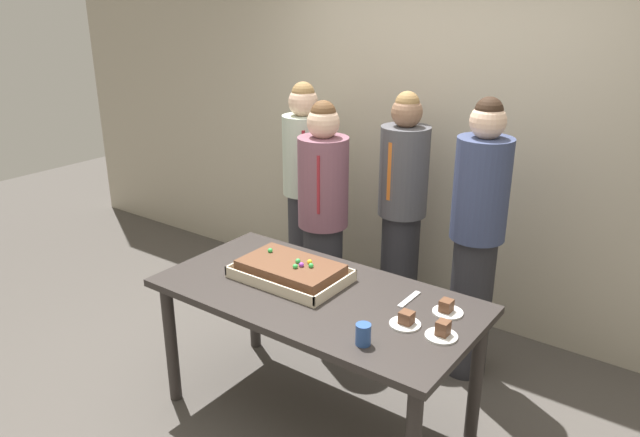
{
  "coord_description": "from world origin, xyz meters",
  "views": [
    {
      "loc": [
        1.68,
        -2.28,
        2.26
      ],
      "look_at": [
        -0.08,
        0.15,
        1.14
      ],
      "focal_mm": 33.98,
      "sensor_mm": 36.0,
      "label": 1
    }
  ],
  "objects_px": {
    "party_table": "(316,309)",
    "person_serving_front": "(477,238)",
    "drink_cup_nearest": "(363,334)",
    "plated_slice_near_right": "(406,321)",
    "person_far_right_suit": "(323,220)",
    "sheet_cake": "(291,271)",
    "person_striped_tie_right": "(402,212)",
    "plated_slice_far_left": "(447,309)",
    "cake_server_utensil": "(409,299)",
    "plated_slice_near_left": "(442,332)",
    "person_green_shirt_behind": "(304,192)"
  },
  "relations": [
    {
      "from": "party_table",
      "to": "plated_slice_near_left",
      "type": "bearing_deg",
      "value": -1.12
    },
    {
      "from": "plated_slice_near_right",
      "to": "person_green_shirt_behind",
      "type": "xyz_separation_m",
      "value": [
        -1.43,
        1.08,
        0.09
      ]
    },
    {
      "from": "plated_slice_near_right",
      "to": "person_far_right_suit",
      "type": "bearing_deg",
      "value": 143.35
    },
    {
      "from": "plated_slice_near_right",
      "to": "person_striped_tie_right",
      "type": "distance_m",
      "value": 1.33
    },
    {
      "from": "sheet_cake",
      "to": "plated_slice_near_right",
      "type": "bearing_deg",
      "value": -5.22
    },
    {
      "from": "party_table",
      "to": "plated_slice_far_left",
      "type": "relative_size",
      "value": 11.41
    },
    {
      "from": "plated_slice_near_left",
      "to": "person_far_right_suit",
      "type": "height_order",
      "value": "person_far_right_suit"
    },
    {
      "from": "sheet_cake",
      "to": "person_far_right_suit",
      "type": "xyz_separation_m",
      "value": [
        -0.29,
        0.7,
        0.02
      ]
    },
    {
      "from": "plated_slice_near_right",
      "to": "person_serving_front",
      "type": "bearing_deg",
      "value": 92.81
    },
    {
      "from": "drink_cup_nearest",
      "to": "person_far_right_suit",
      "type": "xyz_separation_m",
      "value": [
        -0.96,
        1.03,
        0.02
      ]
    },
    {
      "from": "sheet_cake",
      "to": "person_striped_tie_right",
      "type": "relative_size",
      "value": 0.36
    },
    {
      "from": "plated_slice_near_right",
      "to": "plated_slice_far_left",
      "type": "bearing_deg",
      "value": 63.9
    },
    {
      "from": "party_table",
      "to": "plated_slice_near_left",
      "type": "distance_m",
      "value": 0.73
    },
    {
      "from": "cake_server_utensil",
      "to": "person_far_right_suit",
      "type": "relative_size",
      "value": 0.12
    },
    {
      "from": "cake_server_utensil",
      "to": "person_striped_tie_right",
      "type": "bearing_deg",
      "value": 121.0
    },
    {
      "from": "plated_slice_near_left",
      "to": "party_table",
      "type": "bearing_deg",
      "value": 178.88
    },
    {
      "from": "plated_slice_near_left",
      "to": "plated_slice_near_right",
      "type": "relative_size",
      "value": 1.0
    },
    {
      "from": "plated_slice_near_right",
      "to": "plated_slice_far_left",
      "type": "distance_m",
      "value": 0.25
    },
    {
      "from": "person_striped_tie_right",
      "to": "plated_slice_near_right",
      "type": "bearing_deg",
      "value": 34.46
    },
    {
      "from": "party_table",
      "to": "person_striped_tie_right",
      "type": "xyz_separation_m",
      "value": [
        -0.12,
        1.14,
        0.19
      ]
    },
    {
      "from": "cake_server_utensil",
      "to": "plated_slice_near_left",
      "type": "bearing_deg",
      "value": -38.14
    },
    {
      "from": "person_far_right_suit",
      "to": "plated_slice_far_left",
      "type": "bearing_deg",
      "value": 42.16
    },
    {
      "from": "person_striped_tie_right",
      "to": "person_far_right_suit",
      "type": "xyz_separation_m",
      "value": [
        -0.38,
        -0.38,
        -0.02
      ]
    },
    {
      "from": "plated_slice_near_right",
      "to": "person_green_shirt_behind",
      "type": "height_order",
      "value": "person_green_shirt_behind"
    },
    {
      "from": "cake_server_utensil",
      "to": "sheet_cake",
      "type": "bearing_deg",
      "value": -165.79
    },
    {
      "from": "sheet_cake",
      "to": "cake_server_utensil",
      "type": "height_order",
      "value": "sheet_cake"
    },
    {
      "from": "person_serving_front",
      "to": "person_far_right_suit",
      "type": "bearing_deg",
      "value": -41.33
    },
    {
      "from": "person_serving_front",
      "to": "person_green_shirt_behind",
      "type": "height_order",
      "value": "person_serving_front"
    },
    {
      "from": "person_far_right_suit",
      "to": "sheet_cake",
      "type": "bearing_deg",
      "value": 0.02
    },
    {
      "from": "party_table",
      "to": "person_green_shirt_behind",
      "type": "height_order",
      "value": "person_green_shirt_behind"
    },
    {
      "from": "party_table",
      "to": "person_serving_front",
      "type": "relative_size",
      "value": 0.99
    },
    {
      "from": "cake_server_utensil",
      "to": "person_serving_front",
      "type": "bearing_deg",
      "value": 85.33
    },
    {
      "from": "person_serving_front",
      "to": "person_far_right_suit",
      "type": "xyz_separation_m",
      "value": [
        -0.99,
        -0.17,
        -0.05
      ]
    },
    {
      "from": "plated_slice_near_right",
      "to": "plated_slice_far_left",
      "type": "height_order",
      "value": "same"
    },
    {
      "from": "plated_slice_near_right",
      "to": "party_table",
      "type": "bearing_deg",
      "value": 177.94
    },
    {
      "from": "plated_slice_near_left",
      "to": "person_green_shirt_behind",
      "type": "relative_size",
      "value": 0.09
    },
    {
      "from": "cake_server_utensil",
      "to": "person_striped_tie_right",
      "type": "distance_m",
      "value": 1.08
    },
    {
      "from": "party_table",
      "to": "person_far_right_suit",
      "type": "height_order",
      "value": "person_far_right_suit"
    },
    {
      "from": "party_table",
      "to": "person_far_right_suit",
      "type": "bearing_deg",
      "value": 123.44
    },
    {
      "from": "person_far_right_suit",
      "to": "plated_slice_near_left",
      "type": "bearing_deg",
      "value": 35.71
    },
    {
      "from": "person_serving_front",
      "to": "drink_cup_nearest",
      "type": "bearing_deg",
      "value": 37.47
    },
    {
      "from": "party_table",
      "to": "plated_slice_near_left",
      "type": "height_order",
      "value": "plated_slice_near_left"
    },
    {
      "from": "cake_server_utensil",
      "to": "person_green_shirt_behind",
      "type": "bearing_deg",
      "value": 147.38
    },
    {
      "from": "person_serving_front",
      "to": "plated_slice_near_right",
      "type": "bearing_deg",
      "value": 41.6
    },
    {
      "from": "drink_cup_nearest",
      "to": "person_serving_front",
      "type": "distance_m",
      "value": 1.21
    },
    {
      "from": "person_far_right_suit",
      "to": "cake_server_utensil",
      "type": "bearing_deg",
      "value": 37.76
    },
    {
      "from": "plated_slice_near_right",
      "to": "person_far_right_suit",
      "type": "height_order",
      "value": "person_far_right_suit"
    },
    {
      "from": "sheet_cake",
      "to": "party_table",
      "type": "bearing_deg",
      "value": -13.16
    },
    {
      "from": "party_table",
      "to": "cake_server_utensil",
      "type": "distance_m",
      "value": 0.49
    },
    {
      "from": "plated_slice_near_left",
      "to": "person_far_right_suit",
      "type": "xyz_separation_m",
      "value": [
        -1.22,
        0.77,
        0.04
      ]
    }
  ]
}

